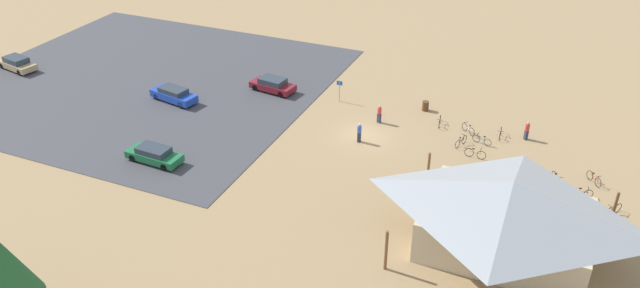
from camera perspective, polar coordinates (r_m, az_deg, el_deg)
ground at (r=53.37m, az=4.02°, el=0.74°), size 160.00×160.00×0.00m
parking_lot_asphalt at (r=65.80m, az=-15.63°, el=5.60°), size 35.03×32.66×0.05m
bike_pavilion at (r=40.95m, az=16.91°, el=-5.91°), size 13.14×10.40×5.10m
trash_bin at (r=58.14m, az=9.65°, el=3.47°), size 0.60×0.60×0.90m
lot_sign at (r=58.63m, az=1.80°, el=5.18°), size 0.56×0.08×2.20m
pine_east at (r=35.71m, az=-27.09°, el=-10.10°), size 3.29×3.29×7.11m
bicycle_yellow_mid_cluster at (r=51.47m, az=14.06°, el=-0.86°), size 1.76×0.48×0.92m
bicycle_silver_trailside at (r=50.09m, az=20.88°, el=-3.03°), size 0.83×1.61×0.82m
bicycle_white_yard_center at (r=55.00m, az=13.45°, el=1.33°), size 1.34×1.14×0.90m
bicycle_green_edge_south at (r=55.80m, az=10.93°, el=2.04°), size 0.48×1.76×0.77m
bicycle_purple_lone_west at (r=55.09m, az=16.23°, el=0.95°), size 0.48×1.79×0.82m
bicycle_blue_by_bin at (r=49.24m, az=22.91°, el=-4.14°), size 1.57×0.54×0.80m
bicycle_orange_yard_left at (r=48.18m, az=25.33°, el=-5.48°), size 1.06×1.38×0.84m
bicycle_black_back_row at (r=52.95m, az=12.81°, el=0.23°), size 0.70×1.65×0.88m
bicycle_red_near_sign at (r=51.19m, az=23.85°, el=-2.93°), size 1.10×1.43×0.87m
bicycle_teal_front_row at (r=53.61m, az=14.63°, el=0.34°), size 1.67×0.62×0.84m
car_maroon_second_row at (r=61.07m, az=-4.36°, el=5.45°), size 4.64×2.43×1.34m
car_tan_end_stall at (r=73.04m, az=-26.06°, el=6.66°), size 4.79×2.64×1.41m
car_green_front_row at (r=50.96m, az=-14.98°, el=-0.93°), size 4.67×1.94×1.31m
car_blue_by_curb at (r=60.47m, az=-13.28°, el=4.45°), size 4.96×2.53×1.35m
visitor_near_lot at (r=52.07m, az=3.62°, el=1.09°), size 0.39×0.36×1.72m
visitor_crossing_yard at (r=55.19m, az=18.46°, el=1.21°), size 0.38×0.40×1.66m
visitor_at_bikes at (r=55.24m, az=5.46°, el=2.80°), size 0.38×0.36×1.70m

